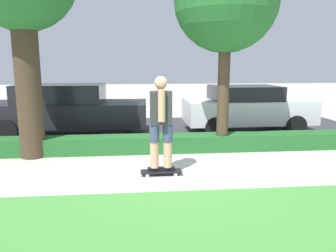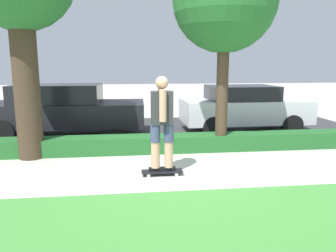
{
  "view_description": "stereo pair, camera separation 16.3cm",
  "coord_description": "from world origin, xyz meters",
  "px_view_note": "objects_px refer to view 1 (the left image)",
  "views": [
    {
      "loc": [
        -0.79,
        -6.13,
        2.09
      ],
      "look_at": [
        -0.14,
        0.6,
        0.82
      ],
      "focal_mm": 35.0,
      "sensor_mm": 36.0,
      "label": 1
    },
    {
      "loc": [
        -0.95,
        -6.11,
        2.09
      ],
      "look_at": [
        -0.14,
        0.6,
        0.82
      ],
      "focal_mm": 35.0,
      "sensor_mm": 36.0,
      "label": 2
    }
  ],
  "objects_px": {
    "parked_car_front": "(65,109)",
    "skateboard": "(161,171)",
    "parked_car_middle": "(247,108)",
    "tree_mid": "(226,0)",
    "skater_person": "(161,121)"
  },
  "relations": [
    {
      "from": "parked_car_front",
      "to": "skateboard",
      "type": "bearing_deg",
      "value": -54.87
    },
    {
      "from": "parked_car_front",
      "to": "parked_car_middle",
      "type": "relative_size",
      "value": 1.22
    },
    {
      "from": "tree_mid",
      "to": "parked_car_front",
      "type": "height_order",
      "value": "tree_mid"
    },
    {
      "from": "parked_car_front",
      "to": "tree_mid",
      "type": "bearing_deg",
      "value": -26.68
    },
    {
      "from": "skateboard",
      "to": "parked_car_middle",
      "type": "relative_size",
      "value": 0.2
    },
    {
      "from": "tree_mid",
      "to": "parked_car_middle",
      "type": "bearing_deg",
      "value": 58.62
    },
    {
      "from": "tree_mid",
      "to": "parked_car_front",
      "type": "xyz_separation_m",
      "value": [
        -4.16,
        2.27,
        -2.72
      ]
    },
    {
      "from": "tree_mid",
      "to": "parked_car_front",
      "type": "relative_size",
      "value": 1.0
    },
    {
      "from": "skater_person",
      "to": "parked_car_front",
      "type": "xyz_separation_m",
      "value": [
        -2.55,
        3.89,
        -0.25
      ]
    },
    {
      "from": "skater_person",
      "to": "tree_mid",
      "type": "bearing_deg",
      "value": 45.25
    },
    {
      "from": "skateboard",
      "to": "parked_car_middle",
      "type": "bearing_deg",
      "value": 52.38
    },
    {
      "from": "skateboard",
      "to": "skater_person",
      "type": "relative_size",
      "value": 0.44
    },
    {
      "from": "skateboard",
      "to": "parked_car_front",
      "type": "distance_m",
      "value": 4.71
    },
    {
      "from": "skateboard",
      "to": "parked_car_front",
      "type": "height_order",
      "value": "parked_car_front"
    },
    {
      "from": "skateboard",
      "to": "skater_person",
      "type": "distance_m",
      "value": 0.98
    }
  ]
}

